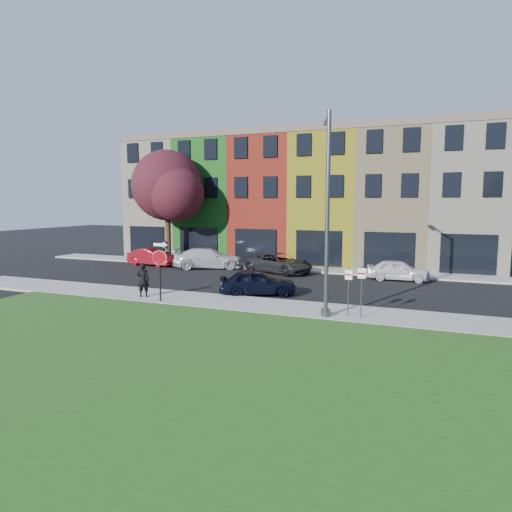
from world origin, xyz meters
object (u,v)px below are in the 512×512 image
at_px(stop_sign, 159,259).
at_px(man, 143,280).
at_px(sedan_near, 257,282).
at_px(street_lamp, 327,215).

height_order(stop_sign, man, stop_sign).
height_order(man, sedan_near, man).
bearing_deg(street_lamp, sedan_near, 127.11).
bearing_deg(street_lamp, man, 162.39).
distance_m(stop_sign, sedan_near, 5.32).
bearing_deg(man, sedan_near, -167.20).
height_order(stop_sign, sedan_near, stop_sign).
distance_m(stop_sign, man, 1.88).
bearing_deg(sedan_near, man, 96.75).
height_order(sedan_near, street_lamp, street_lamp).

